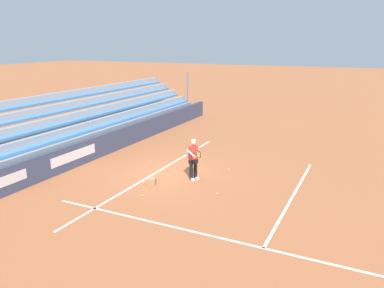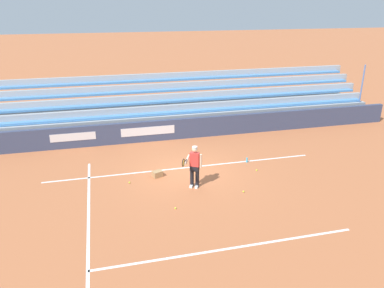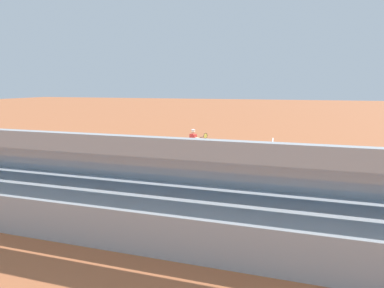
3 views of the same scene
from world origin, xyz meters
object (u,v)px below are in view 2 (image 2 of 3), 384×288
(tennis_ball_far_left, at_px, (243,192))
(tennis_ball_toward_net, at_px, (175,208))
(water_bottle, at_px, (247,160))
(tennis_ball_stray_back, at_px, (129,182))
(ball_box_cardboard, at_px, (157,174))
(tennis_ball_near_player, at_px, (257,170))
(tennis_player, at_px, (194,166))

(tennis_ball_far_left, bearing_deg, tennis_ball_toward_net, 11.53)
(tennis_ball_toward_net, xyz_separation_m, water_bottle, (-4.04, -3.26, 0.08))
(tennis_ball_stray_back, bearing_deg, ball_box_cardboard, -165.00)
(tennis_ball_near_player, height_order, water_bottle, water_bottle)
(tennis_player, height_order, tennis_ball_toward_net, tennis_player)
(tennis_player, xyz_separation_m, tennis_ball_stray_back, (2.49, -0.93, -0.86))
(tennis_ball_far_left, relative_size, water_bottle, 0.30)
(ball_box_cardboard, xyz_separation_m, tennis_ball_far_left, (-3.02, 2.19, -0.10))
(tennis_ball_stray_back, bearing_deg, tennis_ball_far_left, 156.20)
(ball_box_cardboard, height_order, tennis_ball_far_left, ball_box_cardboard)
(tennis_ball_toward_net, bearing_deg, ball_box_cardboard, -85.90)
(tennis_ball_stray_back, relative_size, water_bottle, 0.30)
(ball_box_cardboard, height_order, tennis_ball_stray_back, ball_box_cardboard)
(water_bottle, bearing_deg, tennis_ball_far_left, 65.55)
(water_bottle, bearing_deg, tennis_player, 30.70)
(ball_box_cardboard, distance_m, tennis_ball_near_player, 4.33)
(tennis_player, xyz_separation_m, ball_box_cardboard, (1.28, -1.26, -0.76))
(ball_box_cardboard, bearing_deg, tennis_ball_far_left, 144.10)
(tennis_player, relative_size, water_bottle, 7.80)
(tennis_ball_far_left, xyz_separation_m, tennis_ball_toward_net, (2.82, 0.58, 0.00))
(tennis_player, height_order, tennis_ball_far_left, tennis_player)
(ball_box_cardboard, height_order, tennis_ball_near_player, ball_box_cardboard)
(ball_box_cardboard, distance_m, tennis_ball_toward_net, 2.77)
(tennis_player, height_order, ball_box_cardboard, tennis_player)
(tennis_ball_stray_back, height_order, tennis_ball_near_player, same)
(tennis_ball_near_player, bearing_deg, tennis_ball_toward_net, 29.00)
(tennis_ball_stray_back, height_order, water_bottle, water_bottle)
(ball_box_cardboard, xyz_separation_m, tennis_ball_toward_net, (-0.20, 2.76, -0.10))
(tennis_ball_far_left, height_order, tennis_ball_near_player, same)
(tennis_ball_near_player, bearing_deg, ball_box_cardboard, -6.44)
(tennis_ball_far_left, bearing_deg, tennis_player, -28.12)
(ball_box_cardboard, xyz_separation_m, tennis_ball_stray_back, (1.20, 0.32, -0.10))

